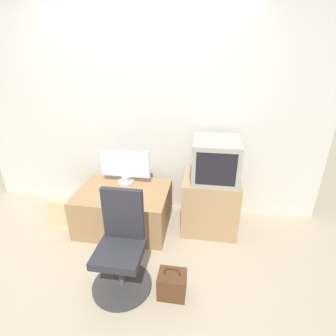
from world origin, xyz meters
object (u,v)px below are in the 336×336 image
(cardboard_box_lower, at_px, (65,211))
(crt_tv, at_px, (216,160))
(main_monitor, at_px, (125,167))
(keyboard, at_px, (121,193))
(office_chair, at_px, (121,251))
(handbag, at_px, (172,284))
(mouse, at_px, (140,195))

(cardboard_box_lower, bearing_deg, crt_tv, 6.37)
(main_monitor, distance_m, keyboard, 0.35)
(cardboard_box_lower, bearing_deg, main_monitor, 21.29)
(keyboard, distance_m, cardboard_box_lower, 0.82)
(main_monitor, relative_size, office_chair, 0.67)
(keyboard, bearing_deg, handbag, -49.94)
(mouse, relative_size, cardboard_box_lower, 0.18)
(keyboard, bearing_deg, office_chair, -72.76)
(office_chair, bearing_deg, cardboard_box_lower, 142.08)
(handbag, bearing_deg, office_chair, 171.99)
(crt_tv, bearing_deg, keyboard, -168.84)
(main_monitor, xyz_separation_m, mouse, (0.26, -0.31, -0.20))
(office_chair, bearing_deg, main_monitor, 104.55)
(office_chair, height_order, cardboard_box_lower, office_chair)
(main_monitor, height_order, handbag, main_monitor)
(cardboard_box_lower, bearing_deg, keyboard, -0.31)
(main_monitor, relative_size, keyboard, 2.02)
(crt_tv, height_order, handbag, crt_tv)
(handbag, bearing_deg, mouse, 120.32)
(office_chair, bearing_deg, crt_tv, 50.81)
(mouse, bearing_deg, handbag, -59.68)
(main_monitor, bearing_deg, cardboard_box_lower, -158.71)
(mouse, distance_m, handbag, 1.02)
(main_monitor, relative_size, handbag, 1.93)
(crt_tv, bearing_deg, cardboard_box_lower, -173.63)
(main_monitor, xyz_separation_m, office_chair, (0.27, -1.06, -0.34))
(main_monitor, height_order, cardboard_box_lower, main_monitor)
(main_monitor, distance_m, mouse, 0.45)
(keyboard, xyz_separation_m, cardboard_box_lower, (-0.76, 0.00, -0.32))
(keyboard, xyz_separation_m, crt_tv, (1.04, 0.20, 0.40))
(main_monitor, xyz_separation_m, handbag, (0.74, -1.12, -0.58))
(office_chair, bearing_deg, mouse, 90.95)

